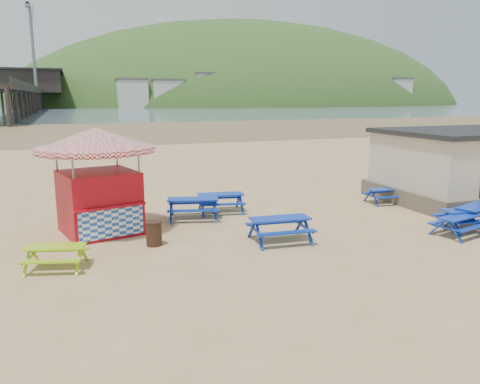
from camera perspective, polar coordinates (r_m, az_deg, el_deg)
name	(u,v)px	position (r m, az deg, el deg)	size (l,w,h in m)	color
ground	(259,227)	(16.75, 2.39, -4.28)	(400.00, 400.00, 0.00)	tan
wet_sand	(113,129)	(70.29, -15.27, 7.44)	(400.00, 400.00, 0.00)	brown
sea	(83,109)	(185.02, -18.60, 9.57)	(400.00, 400.00, 0.00)	#475865
picnic_table_blue_a	(193,209)	(17.82, -5.73, -2.02)	(2.22, 1.95, 0.80)	#11249D
picnic_table_blue_b	(221,203)	(18.79, -2.38, -1.33)	(2.01, 1.72, 0.76)	#11249D
picnic_table_blue_c	(385,196)	(21.29, 17.27, -0.46)	(1.65, 1.38, 0.65)	#11249D
picnic_table_blue_d	(280,230)	(15.03, 4.89, -4.59)	(2.00, 1.67, 0.79)	#11249D
picnic_table_blue_e	(458,226)	(17.27, 25.06, -3.76)	(1.83, 1.61, 0.66)	#11249D
picnic_table_blue_f	(476,216)	(18.65, 26.86, -2.65)	(2.24, 2.01, 0.78)	#11249D
picnic_table_yellow	(56,257)	(13.64, -21.52, -7.42)	(1.81, 1.60, 0.64)	#88B80B
ice_cream_kiosk	(97,167)	(16.36, -17.01, 2.92)	(4.83, 4.83, 3.58)	#A00916
litter_bin	(154,233)	(14.85, -10.45, -4.96)	(0.53, 0.53, 0.77)	#341E14
amenity_block	(468,165)	(23.24, 26.07, 2.97)	(7.40, 5.40, 3.15)	#665B4C
pier	(30,94)	(193.45, -24.21, 10.84)	(24.00, 220.00, 39.29)	black
headland_town	(250,123)	(263.19, 1.22, 8.41)	(264.00, 144.00, 108.00)	#2D4C1E
picnic_table_blue_g	(465,219)	(18.18, 25.73, -3.00)	(1.76, 1.44, 0.72)	#11249D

